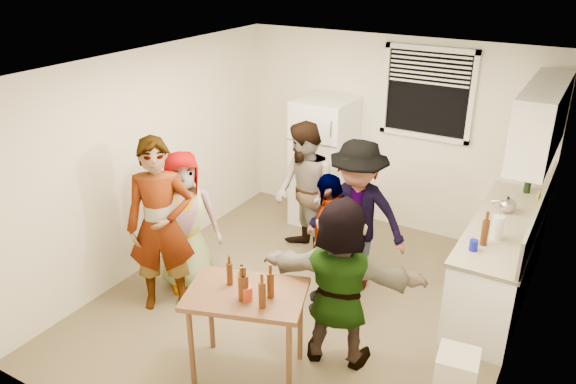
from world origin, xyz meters
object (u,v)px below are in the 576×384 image
Objects in this scene: guest_grey at (190,283)px; wine_bottle at (526,192)px; beer_bottle_table at (230,284)px; guest_black at (326,305)px; kettle at (506,212)px; trash_bin at (456,377)px; blue_cup at (473,250)px; refrigerator at (324,162)px; guest_orange at (336,356)px; beer_bottle_counter at (483,245)px; guest_stripe at (169,303)px; serving_table at (249,371)px; red_cup at (247,300)px; guest_back_left at (303,256)px; guest_back_right at (353,283)px.

wine_bottle is at bearing -12.99° from guest_grey.
beer_bottle_table reaches higher than guest_black.
kettle is 2.09m from trash_bin.
refrigerator is at bearing 147.19° from blue_cup.
blue_cup is (2.29, -1.48, 0.05)m from refrigerator.
beer_bottle_counter is at bearing -143.46° from guest_orange.
beer_bottle_counter is at bearing -10.58° from guest_stripe.
serving_table reaches higher than guest_stripe.
serving_table is 0.54× the size of guest_stripe.
guest_stripe reaches higher than guest_black.
kettle is at bearing 1.56° from guest_stripe.
trash_bin is (0.18, -0.98, -0.65)m from blue_cup.
beer_bottle_table is at bearing -137.87° from blue_cup.
red_cup is (0.25, -0.12, 0.00)m from beer_bottle_table.
refrigerator reaches higher than guest_back_left.
wine_bottle is at bearing 87.74° from kettle.
beer_bottle_counter is (2.35, -1.32, 0.05)m from refrigerator.
guest_back_right is at bearing -143.79° from kettle.
kettle reaches higher than beer_bottle_table.
guest_grey is at bearing -155.60° from guest_back_right.
blue_cup is 0.07× the size of guest_orange.
refrigerator is 2.45m from kettle.
wine_bottle is (2.50, 0.17, 0.05)m from refrigerator.
beer_bottle_counter is 0.26× the size of serving_table.
guest_back_right is at bearing 169.97° from blue_cup.
wine_bottle is at bearing 63.67° from red_cup.
guest_orange is (-1.07, 0.01, -0.25)m from trash_bin.
guest_back_left is at bearing -65.05° from guest_orange.
blue_cup is 0.07× the size of guest_black.
red_cup is 0.08× the size of guest_grey.
wine_bottle reaches higher than guest_back_right.
trash_bin is 1.68m from guest_black.
red_cup reaches higher than guest_back_right.
refrigerator is 1.33m from guest_back_left.
beer_bottle_table is 1.63× the size of red_cup.
beer_bottle_table is 1.97m from guest_back_right.
red_cup is (-1.47, -1.78, -0.06)m from beer_bottle_counter.
beer_bottle_counter reaches higher than blue_cup.
refrigerator is 13.63× the size of red_cup.
guest_back_left is at bearing -152.51° from wine_bottle.
wine_bottle is at bearing 116.40° from guest_black.
guest_stripe is (-2.90, -2.12, -0.90)m from kettle.
trash_bin is 3.06m from guest_grey.
red_cup is 0.07× the size of guest_back_right.
blue_cup is 1.64m from guest_black.
guest_black is at bearing 155.78° from trash_bin.
serving_table is 1.61m from guest_grey.
refrigerator is at bearing 101.79° from beer_bottle_table.
trash_bin is 1.10m from guest_orange.
guest_back_left reaches higher than guest_stripe.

